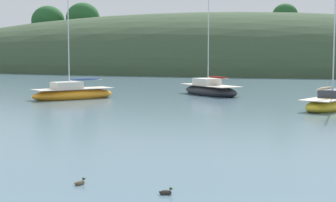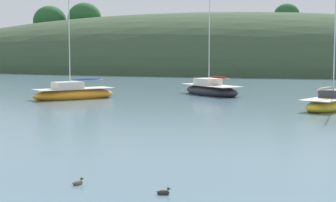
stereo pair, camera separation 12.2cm
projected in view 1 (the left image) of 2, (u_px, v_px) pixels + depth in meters
far_shoreline_hill at (181, 72)px, 106.88m from camera, size 150.00×36.00×27.39m
sailboat_blue_center at (210, 90)px, 49.47m from camera, size 7.68×7.07×9.61m
sailboat_white_near at (331, 103)px, 36.65m from camera, size 4.25×7.16×9.24m
sailboat_red_portside at (73, 94)px, 45.19m from camera, size 6.24×7.64×9.31m
duck_lone_right at (166, 192)px, 14.53m from camera, size 0.41×0.31×0.24m
duck_lone_left at (80, 183)px, 15.59m from camera, size 0.29×0.41×0.24m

